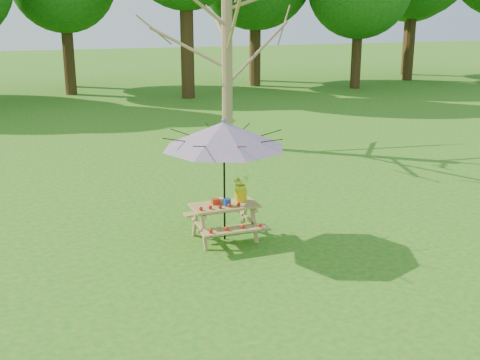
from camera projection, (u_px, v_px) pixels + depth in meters
name	position (u px, v px, depth m)	size (l,w,h in m)	color
ground	(270.00, 309.00, 8.45)	(120.00, 120.00, 0.00)	#1E6B14
picnic_table	(225.00, 222.00, 10.95)	(1.20, 1.32, 0.67)	#9D7F47
patio_umbrella	(224.00, 135.00, 10.51)	(2.25, 2.25, 2.25)	black
produce_bins	(222.00, 201.00, 10.85)	(0.30, 0.40, 0.13)	red
tomatoes_row	(220.00, 207.00, 10.63)	(0.77, 0.13, 0.07)	red
flower_bucket	(241.00, 187.00, 10.99)	(0.37, 0.34, 0.50)	yellow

